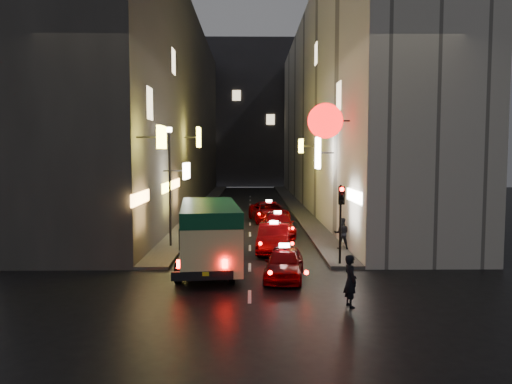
{
  "coord_description": "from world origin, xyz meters",
  "views": [
    {
      "loc": [
        0.03,
        -13.15,
        5.03
      ],
      "look_at": [
        0.33,
        13.0,
        2.99
      ],
      "focal_mm": 35.0,
      "sensor_mm": 36.0,
      "label": 1
    }
  ],
  "objects_px": {
    "minibus": "(209,229)",
    "traffic_light": "(341,207)",
    "lamp_post": "(170,178)",
    "taxi_near": "(284,261)",
    "pedestrian_crossing": "(350,277)"
  },
  "relations": [
    {
      "from": "taxi_near",
      "to": "pedestrian_crossing",
      "type": "height_order",
      "value": "pedestrian_crossing"
    },
    {
      "from": "taxi_near",
      "to": "pedestrian_crossing",
      "type": "relative_size",
      "value": 2.47
    },
    {
      "from": "minibus",
      "to": "lamp_post",
      "type": "xyz_separation_m",
      "value": [
        -2.48,
        5.01,
        1.91
      ]
    },
    {
      "from": "minibus",
      "to": "traffic_light",
      "type": "relative_size",
      "value": 1.96
    },
    {
      "from": "traffic_light",
      "to": "taxi_near",
      "type": "bearing_deg",
      "value": -143.26
    },
    {
      "from": "minibus",
      "to": "traffic_light",
      "type": "distance_m",
      "value": 5.81
    },
    {
      "from": "taxi_near",
      "to": "pedestrian_crossing",
      "type": "xyz_separation_m",
      "value": [
        1.91,
        -3.7,
        0.24
      ]
    },
    {
      "from": "minibus",
      "to": "taxi_near",
      "type": "relative_size",
      "value": 1.43
    },
    {
      "from": "minibus",
      "to": "pedestrian_crossing",
      "type": "distance_m",
      "value": 7.26
    },
    {
      "from": "pedestrian_crossing",
      "to": "lamp_post",
      "type": "height_order",
      "value": "lamp_post"
    },
    {
      "from": "minibus",
      "to": "traffic_light",
      "type": "bearing_deg",
      "value": 4.81
    },
    {
      "from": "traffic_light",
      "to": "minibus",
      "type": "bearing_deg",
      "value": -175.19
    },
    {
      "from": "traffic_light",
      "to": "lamp_post",
      "type": "distance_m",
      "value": 9.42
    },
    {
      "from": "taxi_near",
      "to": "pedestrian_crossing",
      "type": "distance_m",
      "value": 4.17
    },
    {
      "from": "lamp_post",
      "to": "minibus",
      "type": "bearing_deg",
      "value": -63.7
    }
  ]
}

